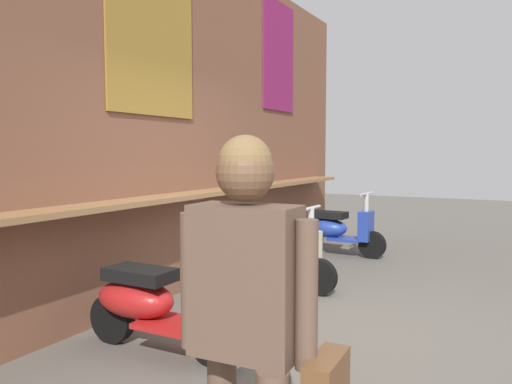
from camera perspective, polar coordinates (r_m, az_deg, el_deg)
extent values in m
plane|color=#605B54|center=(4.60, 8.37, -15.33)|extent=(27.95, 27.95, 0.00)
cube|color=brown|center=(5.37, -12.42, 8.75)|extent=(9.98, 0.25, 3.93)
cube|color=olive|center=(5.18, -9.69, -0.64)|extent=(8.98, 0.36, 0.05)
cube|color=olive|center=(5.40, -11.57, 18.21)|extent=(1.31, 0.02, 1.84)
cube|color=#841E56|center=(7.86, 2.58, 14.98)|extent=(1.01, 0.02, 1.61)
ellipsoid|color=red|center=(4.21, -13.41, -11.58)|extent=(0.38, 0.70, 0.30)
cube|color=black|center=(4.13, -12.93, -9.03)|extent=(0.30, 0.55, 0.10)
cube|color=red|center=(4.04, -9.51, -14.44)|extent=(0.38, 0.50, 0.04)
cube|color=red|center=(3.81, -5.89, -12.12)|extent=(0.28, 0.16, 0.44)
cylinder|color=#B7B7BC|center=(3.77, -5.90, -10.23)|extent=(0.07, 0.07, 0.70)
cylinder|color=#B7B7BC|center=(3.70, -5.95, -4.98)|extent=(0.46, 0.04, 0.04)
cylinder|color=black|center=(3.84, -4.56, -16.21)|extent=(0.10, 0.40, 0.40)
cylinder|color=black|center=(4.43, -15.85, -13.52)|extent=(0.10, 0.40, 0.40)
ellipsoid|color=beige|center=(5.91, 0.35, -6.79)|extent=(0.40, 0.71, 0.30)
cube|color=black|center=(5.85, 0.78, -4.92)|extent=(0.32, 0.56, 0.10)
cube|color=beige|center=(5.78, 3.41, -8.57)|extent=(0.39, 0.51, 0.04)
cube|color=beige|center=(5.61, 6.18, -6.70)|extent=(0.28, 0.17, 0.44)
cylinder|color=#B7B7BC|center=(5.59, 6.19, -5.39)|extent=(0.07, 0.07, 0.70)
cylinder|color=#B7B7BC|center=(5.54, 6.22, -1.82)|extent=(0.46, 0.05, 0.04)
cylinder|color=black|center=(5.63, 7.10, -9.48)|extent=(0.11, 0.40, 0.40)
cylinder|color=black|center=(6.08, -1.73, -8.41)|extent=(0.11, 0.40, 0.40)
ellipsoid|color=#233D9E|center=(7.89, 7.80, -3.97)|extent=(0.42, 0.72, 0.30)
cube|color=black|center=(7.85, 8.15, -2.55)|extent=(0.34, 0.57, 0.10)
cube|color=#233D9E|center=(7.78, 10.15, -5.24)|extent=(0.41, 0.52, 0.04)
cube|color=#233D9E|center=(7.65, 12.27, -3.78)|extent=(0.29, 0.18, 0.44)
cylinder|color=#B7B7BC|center=(7.63, 12.28, -2.81)|extent=(0.07, 0.07, 0.70)
cylinder|color=#B7B7BC|center=(7.59, 12.33, -0.19)|extent=(0.46, 0.07, 0.04)
cylinder|color=black|center=(7.66, 12.94, -5.82)|extent=(0.13, 0.41, 0.40)
cylinder|color=black|center=(8.03, 6.15, -5.26)|extent=(0.13, 0.41, 0.40)
cube|color=brown|center=(1.90, -1.19, -9.98)|extent=(0.22, 0.41, 0.57)
sphere|color=brown|center=(1.84, -1.22, 2.21)|extent=(0.22, 0.22, 0.22)
sphere|color=olive|center=(1.84, -1.22, 3.39)|extent=(0.20, 0.20, 0.20)
cylinder|color=brown|center=(2.02, -7.36, -9.81)|extent=(0.08, 0.08, 0.53)
cylinder|color=brown|center=(1.82, 5.71, -11.46)|extent=(0.08, 0.08, 0.53)
cube|color=brown|center=(1.92, 7.94, -20.60)|extent=(0.26, 0.11, 0.20)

